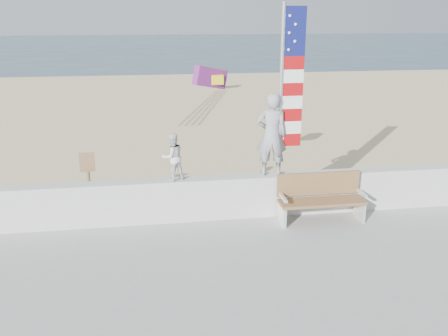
{
  "coord_description": "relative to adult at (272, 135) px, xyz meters",
  "views": [
    {
      "loc": [
        -1.21,
        -7.31,
        4.33
      ],
      "look_at": [
        0.2,
        1.8,
        1.35
      ],
      "focal_mm": 38.0,
      "sensor_mm": 36.0,
      "label": 1
    }
  ],
  "objects": [
    {
      "name": "sign",
      "position": [
        -3.86,
        0.71,
        -1.01
      ],
      "size": [
        0.32,
        0.07,
        1.46
      ],
      "color": "olive",
      "rests_on": "sand"
    },
    {
      "name": "parafoil_kite",
      "position": [
        -1.04,
        1.71,
        0.99
      ],
      "size": [
        0.88,
        0.58,
        0.6
      ],
      "color": "red",
      "rests_on": "ground"
    },
    {
      "name": "seawall",
      "position": [
        -1.23,
        0.0,
        -1.33
      ],
      "size": [
        30.0,
        0.35,
        0.9
      ],
      "primitive_type": "cube",
      "color": "beige",
      "rests_on": "boardwalk"
    },
    {
      "name": "flag",
      "position": [
        0.29,
        -0.0,
        1.03
      ],
      "size": [
        0.5,
        0.08,
        3.5
      ],
      "color": "silver",
      "rests_on": "seawall"
    },
    {
      "name": "bench",
      "position": [
        0.98,
        -0.45,
        -1.27
      ],
      "size": [
        1.8,
        0.57,
        1.0
      ],
      "color": "brown",
      "rests_on": "boardwalk"
    },
    {
      "name": "adult",
      "position": [
        0.0,
        0.0,
        0.0
      ],
      "size": [
        0.71,
        0.54,
        1.76
      ],
      "primitive_type": "imported",
      "rotation": [
        0.0,
        0.0,
        2.95
      ],
      "color": "gray",
      "rests_on": "seawall"
    },
    {
      "name": "child",
      "position": [
        -2.06,
        0.0,
        -0.38
      ],
      "size": [
        0.59,
        0.54,
        0.99
      ],
      "primitive_type": "imported",
      "rotation": [
        0.0,
        0.0,
        3.56
      ],
      "color": "silver",
      "rests_on": "seawall"
    },
    {
      "name": "ground",
      "position": [
        -1.23,
        -2.0,
        -1.96
      ],
      "size": [
        220.0,
        220.0,
        0.0
      ],
      "primitive_type": "plane",
      "color": "#294352",
      "rests_on": "ground"
    },
    {
      "name": "sand",
      "position": [
        -1.23,
        7.0,
        -1.92
      ],
      "size": [
        90.0,
        40.0,
        0.08
      ],
      "primitive_type": "cube",
      "color": "beige",
      "rests_on": "ground"
    }
  ]
}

